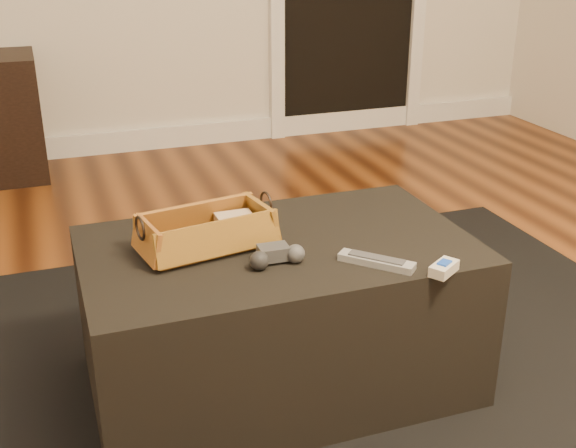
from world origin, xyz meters
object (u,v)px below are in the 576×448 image
object	(u,v)px
silver_remote	(376,261)
wicker_basket	(207,233)
tv_remote	(203,243)
game_controller	(276,255)
ottoman	(279,315)
cream_gadget	(444,268)

from	to	relation	value
silver_remote	wicker_basket	bearing A→B (deg)	147.01
wicker_basket	tv_remote	bearing A→B (deg)	-132.94
game_controller	ottoman	bearing A→B (deg)	68.65
game_controller	silver_remote	distance (m)	0.24
ottoman	game_controller	xyz separation A→B (m)	(-0.04, -0.11, 0.23)
ottoman	tv_remote	distance (m)	0.30
tv_remote	game_controller	size ratio (longest dim) A/B	1.25
tv_remote	wicker_basket	xyz separation A→B (m)	(0.01, 0.02, 0.02)
silver_remote	cream_gadget	distance (m)	0.16
cream_gadget	wicker_basket	bearing A→B (deg)	146.18
silver_remote	ottoman	bearing A→B (deg)	132.95
tv_remote	game_controller	xyz separation A→B (m)	(0.15, -0.13, 0.00)
tv_remote	cream_gadget	size ratio (longest dim) A/B	1.99
ottoman	cream_gadget	world-z (taller)	cream_gadget
wicker_basket	silver_remote	size ratio (longest dim) A/B	2.24
ottoman	wicker_basket	world-z (taller)	wicker_basket
ottoman	silver_remote	size ratio (longest dim) A/B	6.08
ottoman	wicker_basket	xyz separation A→B (m)	(-0.18, 0.04, 0.25)
silver_remote	game_controller	bearing A→B (deg)	159.25
tv_remote	game_controller	distance (m)	0.20
wicker_basket	game_controller	size ratio (longest dim) A/B	2.55
game_controller	silver_remote	world-z (taller)	game_controller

